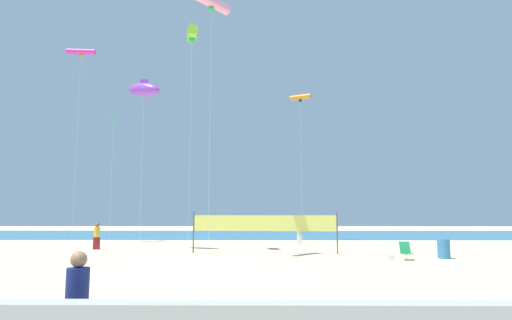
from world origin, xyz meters
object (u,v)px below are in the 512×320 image
Objects in this scene: trash_barrel at (444,249)px; folding_beach_chair at (406,250)px; beachgoer_mustard_shirt at (97,235)px; beach_handbag at (391,258)px; kite_magenta_tube at (81,52)px; beachgoer_sage_shirt at (299,233)px; kite_pink_tube at (211,3)px; kite_green_diamond at (114,120)px; kite_violet_inflatable at (144,90)px; mother_figure at (77,298)px; volleyball_net at (264,225)px; kite_orange_tube at (300,98)px; kite_lime_tube at (192,35)px.

folding_beach_chair is at bearing -161.70° from trash_barrel.
beachgoer_mustard_shirt is 18.71m from folding_beach_chair.
kite_magenta_tube reaches higher than beach_handbag.
kite_pink_tube is (-5.57, -9.43, 13.10)m from beachgoer_sage_shirt.
folding_beach_chair is 0.08× the size of kite_green_diamond.
kite_pink_tube is at bearing -42.49° from kite_magenta_tube.
kite_pink_tube is (-9.12, 1.22, 13.79)m from beach_handbag.
beachgoer_mustard_shirt is at bearing 166.17° from beachgoer_sage_shirt.
kite_magenta_tube reaches higher than beachgoer_sage_shirt.
kite_violet_inflatable is 0.71× the size of kite_magenta_tube.
trash_barrel is 18.09m from kite_pink_tube.
mother_figure is at bearing -135.15° from beachgoer_sage_shirt.
volleyball_net is 16.05m from kite_orange_tube.
beachgoer_mustard_shirt is 15.97m from kite_magenta_tube.
mother_figure is at bearing -91.32° from kite_pink_tube.
volleyball_net reaches higher than beachgoer_mustard_shirt.
kite_violet_inflatable is at bearing -159.63° from beachgoer_mustard_shirt.
beachgoer_sage_shirt is 0.14× the size of kite_violet_inflatable.
kite_violet_inflatable is (-14.86, 5.65, 9.88)m from folding_beach_chair.
kite_lime_tube is at bearing 162.78° from volleyball_net.
beach_handbag is at bearing -29.92° from kite_magenta_tube.
beach_handbag is 0.03× the size of kite_orange_tube.
beachgoer_mustard_shirt is at bearing 164.99° from trash_barrel.
trash_barrel is 0.09× the size of kite_violet_inflatable.
beachgoer_mustard_shirt is at bearing 167.78° from kite_lime_tube.
kite_lime_tube reaches higher than beach_handbag.
kite_violet_inflatable is at bearing 136.16° from kite_pink_tube.
beachgoer_mustard_shirt reaches higher than trash_barrel.
kite_pink_tube reaches higher than volleyball_net.
mother_figure is at bearing -114.97° from folding_beach_chair.
beachgoer_mustard_shirt is 11.07m from volleyball_net.
folding_beach_chair is 0.06× the size of kite_pink_tube.
folding_beach_chair is at bearing -20.81° from kite_violet_inflatable.
kite_orange_tube is at bearing 50.54° from beachgoer_sage_shirt.
mother_figure reaches higher than beachgoer_sage_shirt.
beachgoer_sage_shirt is at bearing 69.57° from volleyball_net.
kite_pink_tube reaches higher than kite_lime_tube.
beachgoer_sage_shirt is 22.65m from kite_magenta_tube.
kite_pink_tube reaches higher than folding_beach_chair.
volleyball_net is at bearing -16.67° from kite_violet_inflatable.
volleyball_net is at bearing 38.93° from kite_pink_tube.
kite_pink_tube reaches higher than beachgoer_sage_shirt.
kite_lime_tube is at bearing -173.86° from beachgoer_sage_shirt.
beachgoer_sage_shirt is at bearing 37.91° from kite_lime_tube.
kite_violet_inflatable is at bearing 169.54° from folding_beach_chair.
beach_handbag is (-2.98, -1.01, -0.35)m from trash_barrel.
beachgoer_mustard_shirt is 15.99m from kite_pink_tube.
kite_violet_inflatable is (-3.25, 0.92, -3.37)m from kite_lime_tube.
kite_pink_tube is at bearing 172.39° from beach_handbag.
kite_magenta_tube is (-11.48, 26.30, 14.36)m from mother_figure.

